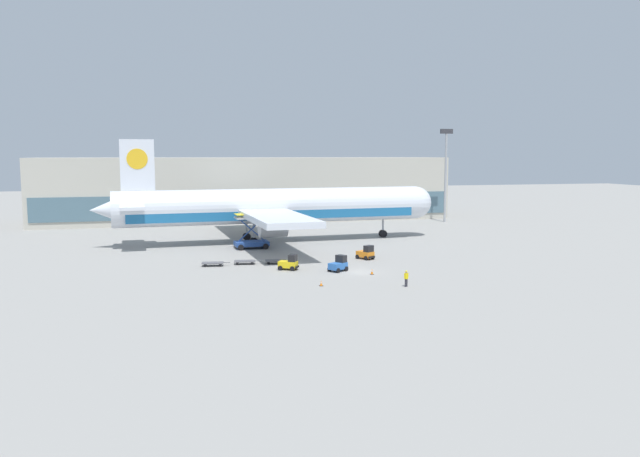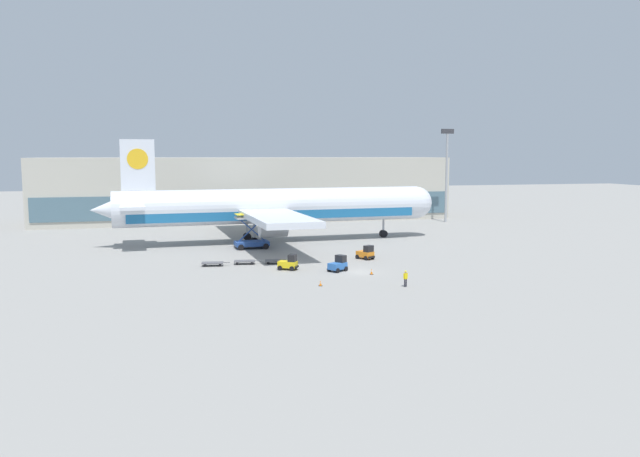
% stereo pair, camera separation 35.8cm
% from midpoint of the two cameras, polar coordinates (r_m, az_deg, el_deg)
% --- Properties ---
extents(ground_plane, '(400.00, 400.00, 0.00)m').
position_cam_midpoint_polar(ground_plane, '(78.62, 3.43, -3.96)').
color(ground_plane, gray).
extents(terminal_building, '(90.00, 18.20, 14.00)m').
position_cam_midpoint_polar(terminal_building, '(141.49, -6.76, 3.63)').
color(terminal_building, '#BCB7A8').
rests_on(terminal_building, ground_plane).
extents(light_mast, '(2.80, 0.50, 20.13)m').
position_cam_midpoint_polar(light_mast, '(138.32, 11.35, 5.48)').
color(light_mast, '#9EA0A5').
rests_on(light_mast, ground_plane).
extents(airplane_main, '(58.10, 48.32, 17.00)m').
position_cam_midpoint_polar(airplane_main, '(104.59, -4.72, 1.93)').
color(airplane_main, silver).
rests_on(airplane_main, ground_plane).
extents(scissor_lift_loader, '(5.34, 3.58, 5.45)m').
position_cam_midpoint_polar(scissor_lift_loader, '(98.06, -6.40, -0.62)').
color(scissor_lift_loader, '#284C99').
rests_on(scissor_lift_loader, ground_plane).
extents(baggage_tug_foreground, '(2.82, 2.52, 2.00)m').
position_cam_midpoint_polar(baggage_tug_foreground, '(79.66, -2.96, -3.17)').
color(baggage_tug_foreground, yellow).
rests_on(baggage_tug_foreground, ground_plane).
extents(baggage_tug_mid, '(2.51, 2.82, 2.00)m').
position_cam_midpoint_polar(baggage_tug_mid, '(87.82, 4.12, -2.25)').
color(baggage_tug_mid, orange).
rests_on(baggage_tug_mid, ground_plane).
extents(baggage_tug_far, '(2.81, 2.59, 2.00)m').
position_cam_midpoint_polar(baggage_tug_far, '(78.65, 1.60, -3.29)').
color(baggage_tug_far, '#2D66B7').
rests_on(baggage_tug_far, ground_plane).
extents(baggage_dolly_lead, '(3.77, 1.87, 0.48)m').
position_cam_midpoint_polar(baggage_dolly_lead, '(83.56, -9.90, -3.14)').
color(baggage_dolly_lead, '#56565B').
rests_on(baggage_dolly_lead, ground_plane).
extents(baggage_dolly_second, '(3.77, 1.87, 0.48)m').
position_cam_midpoint_polar(baggage_dolly_second, '(84.30, -7.00, -3.00)').
color(baggage_dolly_second, '#56565B').
rests_on(baggage_dolly_second, ground_plane).
extents(baggage_dolly_third, '(3.77, 1.87, 0.48)m').
position_cam_midpoint_polar(baggage_dolly_third, '(84.37, -4.18, -2.96)').
color(baggage_dolly_third, '#56565B').
rests_on(baggage_dolly_third, ground_plane).
extents(ground_crew_near, '(0.56, 0.30, 1.85)m').
position_cam_midpoint_polar(ground_crew_near, '(70.04, 7.75, -4.42)').
color(ground_crew_near, black).
rests_on(ground_crew_near, ground_plane).
extents(traffic_cone_near, '(0.40, 0.40, 0.72)m').
position_cam_midpoint_polar(traffic_cone_near, '(76.84, 4.64, -3.95)').
color(traffic_cone_near, black).
rests_on(traffic_cone_near, ground_plane).
extents(traffic_cone_far, '(0.40, 0.40, 0.60)m').
position_cam_midpoint_polar(traffic_cone_far, '(69.97, -0.04, -5.04)').
color(traffic_cone_far, black).
rests_on(traffic_cone_far, ground_plane).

